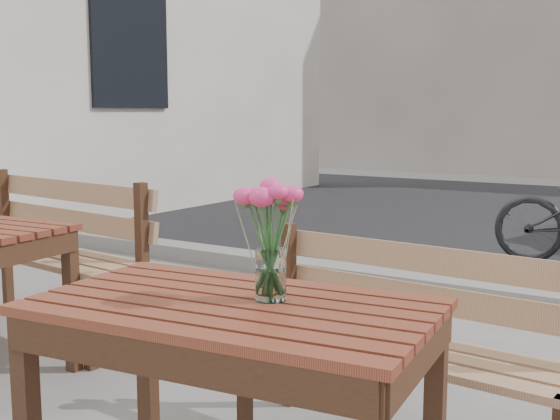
# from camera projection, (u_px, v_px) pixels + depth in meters

# --- Properties ---
(main_table) EXTENTS (1.22, 0.80, 0.71)m
(main_table) POSITION_uv_depth(u_px,v_px,m) (233.00, 341.00, 2.03)
(main_table) COLOR maroon
(main_table) RESTS_ON ground
(main_bench) EXTENTS (1.32, 0.47, 0.81)m
(main_bench) POSITION_uv_depth(u_px,v_px,m) (411.00, 322.00, 2.55)
(main_bench) COLOR #9E6F51
(main_bench) RESTS_ON ground
(main_vase) EXTENTS (0.19, 0.19, 0.35)m
(main_vase) POSITION_uv_depth(u_px,v_px,m) (271.00, 225.00, 2.01)
(main_vase) COLOR white
(main_vase) RESTS_ON main_table
(second_bench) EXTENTS (1.51, 0.60, 0.91)m
(second_bench) POSITION_uv_depth(u_px,v_px,m) (54.00, 236.00, 3.98)
(second_bench) COLOR #9E6F51
(second_bench) RESTS_ON ground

